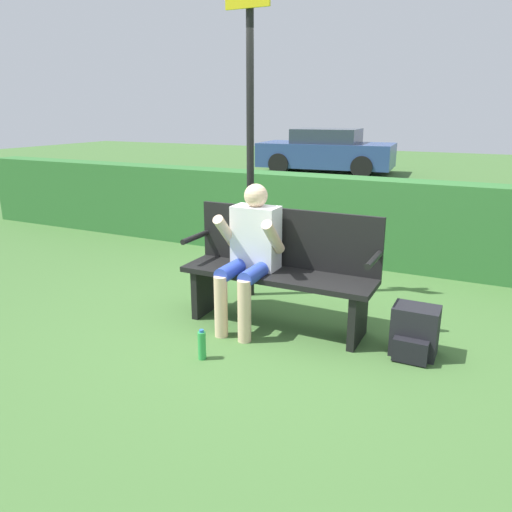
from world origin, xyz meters
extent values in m
plane|color=#426B33|center=(0.00, 0.00, 0.00)|extent=(40.00, 40.00, 0.00)
cube|color=#337033|center=(0.00, 2.17, 0.52)|extent=(12.00, 0.42, 1.04)
cube|color=black|center=(0.00, 0.00, 0.46)|extent=(1.66, 0.46, 0.05)
cube|color=black|center=(0.00, 0.21, 0.74)|extent=(1.66, 0.04, 0.51)
cube|color=black|center=(-0.71, 0.00, 0.22)|extent=(0.06, 0.41, 0.44)
cube|color=black|center=(0.71, 0.00, 0.22)|extent=(0.06, 0.41, 0.44)
cylinder|color=black|center=(-0.81, 0.00, 0.71)|extent=(0.05, 0.41, 0.05)
cylinder|color=black|center=(0.81, 0.00, 0.71)|extent=(0.05, 0.41, 0.05)
cube|color=silver|center=(-0.22, 0.05, 0.76)|extent=(0.39, 0.22, 0.54)
sphere|color=beige|center=(-0.22, 0.05, 1.12)|extent=(0.20, 0.20, 0.20)
cylinder|color=#2D47B7|center=(-0.33, -0.17, 0.52)|extent=(0.13, 0.43, 0.13)
cylinder|color=#2D47B7|center=(-0.11, -0.17, 0.52)|extent=(0.13, 0.43, 0.13)
cylinder|color=beige|center=(-0.33, -0.39, 0.26)|extent=(0.11, 0.11, 0.52)
cylinder|color=beige|center=(-0.11, -0.39, 0.26)|extent=(0.11, 0.11, 0.52)
cylinder|color=beige|center=(-0.44, -0.09, 0.82)|extent=(0.09, 0.33, 0.33)
cylinder|color=beige|center=(0.00, -0.09, 0.82)|extent=(0.09, 0.33, 0.33)
cube|color=black|center=(1.16, -0.02, 0.19)|extent=(0.34, 0.24, 0.39)
cube|color=black|center=(1.16, -0.18, 0.10)|extent=(0.25, 0.09, 0.17)
cylinder|color=green|center=(-0.26, -0.80, 0.11)|extent=(0.06, 0.06, 0.22)
cylinder|color=#2D66B2|center=(-0.26, -0.80, 0.23)|extent=(0.03, 0.03, 0.02)
cylinder|color=black|center=(-0.54, 0.58, 1.47)|extent=(0.07, 0.07, 2.93)
cube|color=#2D4784|center=(-3.11, 10.72, 0.52)|extent=(4.00, 2.11, 0.69)
cube|color=#333D4C|center=(-3.11, 10.72, 1.07)|extent=(1.98, 1.72, 0.41)
cylinder|color=black|center=(-1.99, 11.68, 0.30)|extent=(0.61, 0.23, 0.60)
cylinder|color=black|center=(-1.84, 9.99, 0.30)|extent=(0.61, 0.23, 0.60)
cylinder|color=black|center=(-4.37, 11.46, 0.30)|extent=(0.61, 0.23, 0.60)
cylinder|color=black|center=(-4.22, 9.77, 0.30)|extent=(0.61, 0.23, 0.60)
camera|label=1|loc=(1.59, -3.68, 1.81)|focal=35.00mm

